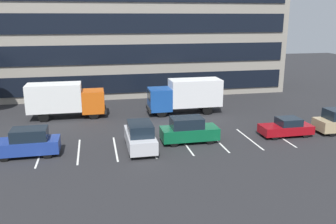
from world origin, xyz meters
TOP-DOWN VIEW (x-y plane):
  - ground_plane at (0.00, 0.00)m, footprint 120.00×120.00m
  - office_building at (0.00, 17.95)m, footprint 39.19×10.75m
  - lot_markings at (0.00, -4.44)m, footprint 19.74×5.40m
  - box_truck_blue at (3.85, 4.75)m, footprint 7.78×2.58m
  - box_truck_orange at (-8.56, 5.44)m, footprint 7.65×2.53m
  - sedan_maroon at (10.45, -4.29)m, footprint 4.43×1.86m
  - suv_forest at (1.79, -4.10)m, footprint 4.65×1.97m
  - suv_navy at (-10.57, -4.56)m, footprint 4.61×1.95m
  - suv_silver at (-2.31, -4.94)m, footprint 2.04×4.82m

SIDE VIEW (x-z plane):
  - ground_plane at x=0.00m, z-range 0.00..0.00m
  - lot_markings at x=0.00m, z-range 0.00..0.01m
  - sedan_maroon at x=10.45m, z-range -0.04..1.54m
  - suv_navy at x=-10.57m, z-range -0.04..2.05m
  - suv_forest at x=1.79m, z-range -0.04..2.07m
  - suv_silver at x=-2.31m, z-range -0.04..2.14m
  - box_truck_orange at x=-8.56m, z-range 0.22..3.77m
  - box_truck_blue at x=3.85m, z-range 0.23..3.83m
  - office_building at x=0.00m, z-range 0.00..21.60m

